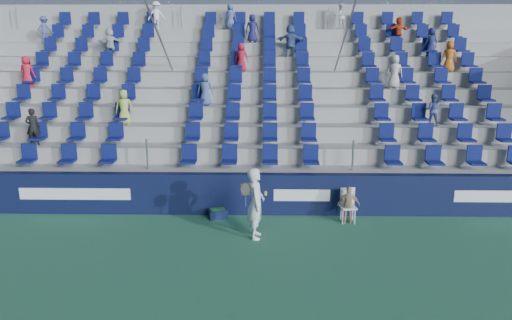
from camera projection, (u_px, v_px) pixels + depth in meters
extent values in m
plane|color=#2D6A4B|center=(245.00, 262.00, 11.44)|extent=(70.00, 70.00, 0.00)
cube|color=#0E1435|center=(249.00, 194.00, 14.34)|extent=(24.00, 0.30, 1.20)
cube|color=white|center=(75.00, 194.00, 14.27)|extent=(3.20, 0.02, 0.34)
cube|color=white|center=(302.00, 195.00, 14.15)|extent=(1.60, 0.02, 0.34)
cube|color=white|center=(497.00, 196.00, 14.05)|extent=(2.40, 0.02, 0.34)
cube|color=gray|center=(250.00, 188.00, 14.90)|extent=(24.00, 0.85, 1.20)
cube|color=gray|center=(251.00, 172.00, 15.66)|extent=(24.00, 0.85, 1.70)
cube|color=gray|center=(251.00, 158.00, 16.42)|extent=(24.00, 0.85, 2.20)
cube|color=gray|center=(252.00, 145.00, 17.18)|extent=(24.00, 0.85, 2.70)
cube|color=gray|center=(253.00, 133.00, 17.94)|extent=(24.00, 0.85, 3.20)
cube|color=gray|center=(253.00, 122.00, 18.70)|extent=(24.00, 0.85, 3.70)
cube|color=gray|center=(254.00, 111.00, 19.46)|extent=(24.00, 0.85, 4.20)
cube|color=gray|center=(254.00, 102.00, 20.22)|extent=(24.00, 0.85, 4.70)
cube|color=gray|center=(255.00, 93.00, 20.98)|extent=(24.00, 0.85, 5.20)
cube|color=gray|center=(255.00, 80.00, 21.50)|extent=(24.00, 0.50, 6.20)
cube|color=#0D1653|center=(250.00, 157.00, 14.66)|extent=(16.05, 0.50, 0.70)
cube|color=#0D1653|center=(251.00, 135.00, 15.35)|extent=(16.05, 0.50, 0.70)
cube|color=#0D1653|center=(251.00, 114.00, 16.05)|extent=(16.05, 0.50, 0.70)
cube|color=#0D1653|center=(252.00, 95.00, 16.75)|extent=(16.05, 0.50, 0.70)
cube|color=#0D1653|center=(253.00, 78.00, 17.45)|extent=(16.05, 0.50, 0.70)
cube|color=#0D1653|center=(253.00, 62.00, 18.14)|extent=(16.05, 0.50, 0.70)
cube|color=#0D1653|center=(254.00, 47.00, 18.84)|extent=(16.05, 0.50, 0.70)
cube|color=#0D1653|center=(254.00, 33.00, 19.54)|extent=(16.05, 0.50, 0.70)
cube|color=#0D1653|center=(255.00, 21.00, 20.24)|extent=(16.05, 0.50, 0.70)
cylinder|color=gray|center=(166.00, 55.00, 17.30)|extent=(0.06, 7.68, 4.55)
cylinder|color=gray|center=(339.00, 55.00, 17.19)|extent=(0.06, 7.68, 4.55)
imported|color=#3F4A8B|center=(432.00, 110.00, 15.86)|extent=(0.58, 0.50, 1.02)
imported|color=#454B97|center=(45.00, 29.00, 19.60)|extent=(0.66, 0.39, 1.02)
imported|color=#AE172C|center=(241.00, 57.00, 18.06)|extent=(0.57, 0.44, 1.03)
imported|color=silver|center=(110.00, 42.00, 18.85)|extent=(1.02, 0.53, 1.05)
imported|color=#1A1A4F|center=(252.00, 28.00, 19.44)|extent=(0.53, 0.35, 1.08)
imported|color=#C65D17|center=(449.00, 56.00, 17.92)|extent=(0.59, 0.44, 1.11)
imported|color=#C43D1A|center=(399.00, 30.00, 19.35)|extent=(0.95, 0.54, 0.98)
imported|color=white|center=(156.00, 15.00, 20.21)|extent=(0.73, 0.44, 1.11)
imported|color=red|center=(27.00, 72.00, 17.49)|extent=(0.59, 0.43, 1.11)
imported|color=#40528D|center=(230.00, 17.00, 20.16)|extent=(0.52, 0.37, 1.02)
imported|color=#3A4F80|center=(205.00, 89.00, 16.68)|extent=(0.55, 0.38, 1.09)
imported|color=#BAB4A7|center=(395.00, 72.00, 17.25)|extent=(0.60, 0.42, 1.16)
imported|color=#9EB649|center=(124.00, 107.00, 16.02)|extent=(0.63, 0.49, 1.14)
imported|color=#191F4C|center=(431.00, 42.00, 18.63)|extent=(0.59, 0.45, 1.07)
imported|color=black|center=(33.00, 127.00, 15.37)|extent=(0.48, 0.38, 1.16)
imported|color=silver|center=(340.00, 17.00, 20.08)|extent=(0.57, 0.50, 1.01)
imported|color=#425992|center=(290.00, 41.00, 18.71)|extent=(1.15, 0.57, 1.18)
imported|color=silver|center=(256.00, 203.00, 12.61)|extent=(0.45, 0.67, 1.84)
cylinder|color=navy|center=(245.00, 201.00, 12.33)|extent=(0.03, 0.03, 0.28)
torus|color=black|center=(245.00, 189.00, 12.26)|extent=(0.30, 0.17, 0.28)
plane|color=#262626|center=(245.00, 189.00, 12.26)|extent=(0.30, 0.16, 0.29)
sphere|color=#CBD631|center=(266.00, 194.00, 12.33)|extent=(0.07, 0.07, 0.07)
sphere|color=#CBD631|center=(266.00, 192.00, 12.38)|extent=(0.07, 0.07, 0.07)
cube|color=white|center=(348.00, 207.00, 13.75)|extent=(0.46, 0.46, 0.04)
cube|color=white|center=(347.00, 196.00, 13.88)|extent=(0.41, 0.10, 0.51)
cylinder|color=white|center=(343.00, 217.00, 13.65)|extent=(0.03, 0.03, 0.41)
cylinder|color=white|center=(355.00, 217.00, 13.64)|extent=(0.03, 0.03, 0.41)
cylinder|color=white|center=(341.00, 213.00, 13.97)|extent=(0.03, 0.03, 0.41)
cylinder|color=white|center=(353.00, 213.00, 13.97)|extent=(0.03, 0.03, 0.41)
imported|color=tan|center=(349.00, 205.00, 13.68)|extent=(0.63, 0.29, 1.05)
cube|color=#0F1737|center=(218.00, 214.00, 14.08)|extent=(0.57, 0.46, 0.27)
cube|color=#1E662D|center=(218.00, 212.00, 14.07)|extent=(0.46, 0.34, 0.16)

